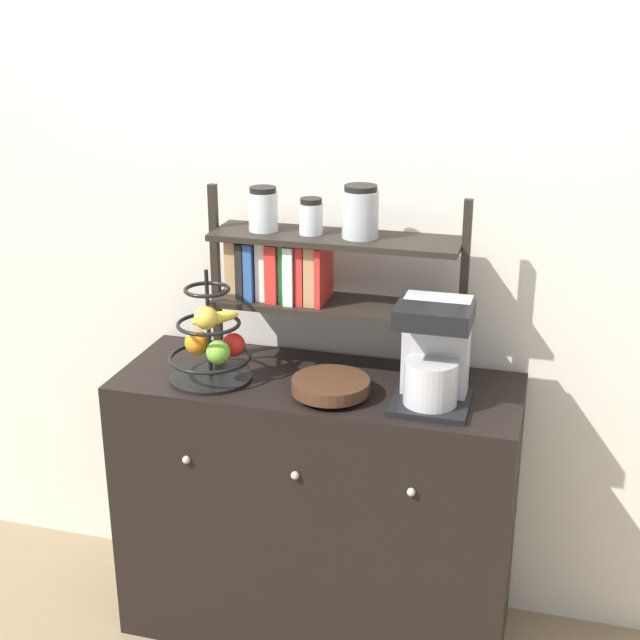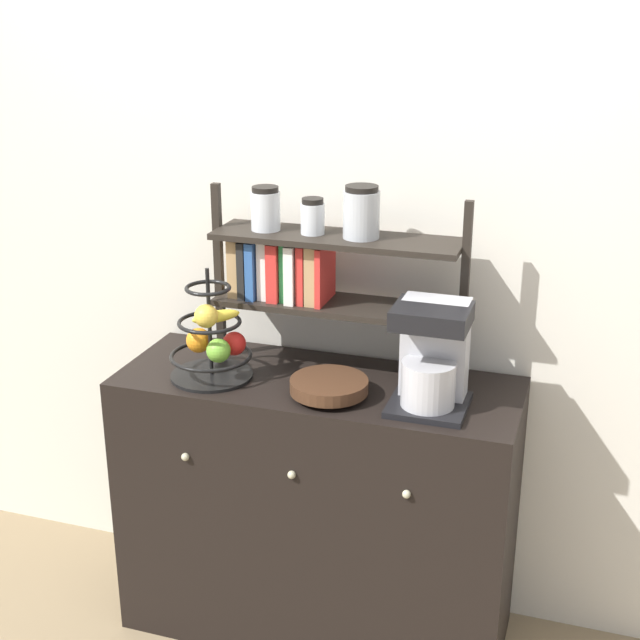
{
  "view_description": "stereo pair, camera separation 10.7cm",
  "coord_description": "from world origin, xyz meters",
  "views": [
    {
      "loc": [
        0.67,
        -2.12,
        1.97
      ],
      "look_at": [
        0.01,
        0.23,
        1.08
      ],
      "focal_mm": 50.0,
      "sensor_mm": 36.0,
      "label": 1
    },
    {
      "loc": [
        0.77,
        -2.09,
        1.97
      ],
      "look_at": [
        0.01,
        0.23,
        1.08
      ],
      "focal_mm": 50.0,
      "sensor_mm": 36.0,
      "label": 2
    }
  ],
  "objects": [
    {
      "name": "wooden_bowl",
      "position": [
        0.07,
        0.13,
        0.91
      ],
      "size": [
        0.23,
        0.23,
        0.05
      ],
      "color": "#422819",
      "rests_on": "sideboard"
    },
    {
      "name": "coffee_maker",
      "position": [
        0.35,
        0.17,
        1.03
      ],
      "size": [
        0.22,
        0.21,
        0.3
      ],
      "color": "black",
      "rests_on": "sideboard"
    },
    {
      "name": "shelf_hutch",
      "position": [
        -0.05,
        0.32,
        1.23
      ],
      "size": [
        0.79,
        0.2,
        0.58
      ],
      "color": "black",
      "rests_on": "sideboard"
    },
    {
      "name": "fruit_stand",
      "position": [
        -0.31,
        0.15,
        1.0
      ],
      "size": [
        0.25,
        0.25,
        0.34
      ],
      "color": "black",
      "rests_on": "sideboard"
    },
    {
      "name": "wall_back",
      "position": [
        0.0,
        0.5,
        1.3
      ],
      "size": [
        7.0,
        0.05,
        2.6
      ],
      "primitive_type": "cube",
      "color": "silver",
      "rests_on": "ground_plane"
    },
    {
      "name": "sideboard",
      "position": [
        0.0,
        0.23,
        0.44
      ],
      "size": [
        1.21,
        0.47,
        0.88
      ],
      "color": "black",
      "rests_on": "ground_plane"
    }
  ]
}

